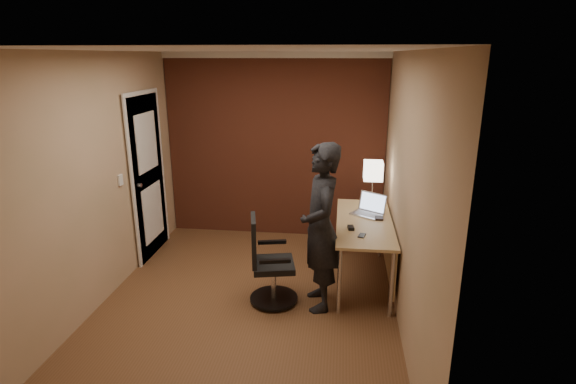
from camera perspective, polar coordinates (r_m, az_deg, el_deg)
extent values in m
plane|color=brown|center=(4.80, -5.10, -13.88)|extent=(4.00, 4.00, 0.00)
plane|color=white|center=(4.12, -6.05, 17.50)|extent=(4.00, 4.00, 0.00)
plane|color=tan|center=(6.21, -1.59, 5.77)|extent=(3.00, 0.00, 3.00)
plane|color=tan|center=(2.52, -15.44, -12.27)|extent=(3.00, 0.00, 3.00)
plane|color=tan|center=(4.84, -23.16, 1.15)|extent=(0.00, 4.00, 4.00)
plane|color=tan|center=(4.24, 14.69, -0.12)|extent=(0.00, 4.00, 4.00)
cube|color=brown|center=(6.18, -1.63, 5.72)|extent=(2.98, 0.06, 2.50)
cube|color=silver|center=(6.05, -1.75, 17.01)|extent=(3.00, 0.08, 0.08)
cube|color=silver|center=(2.25, -17.55, 16.31)|extent=(3.00, 0.08, 0.08)
cube|color=silver|center=(4.67, -24.49, 15.58)|extent=(0.08, 4.00, 0.08)
cube|color=silver|center=(4.06, 15.42, 16.45)|extent=(0.08, 4.00, 0.08)
cube|color=silver|center=(5.83, -17.41, 1.73)|extent=(0.05, 0.82, 2.02)
cube|color=silver|center=(5.83, -17.28, 1.73)|extent=(0.02, 0.92, 2.12)
cylinder|color=silver|center=(5.53, -18.36, 0.82)|extent=(0.05, 0.05, 0.05)
cube|color=silver|center=(5.24, -20.50, 1.44)|extent=(0.02, 0.08, 0.12)
cube|color=tan|center=(4.97, 9.67, -3.80)|extent=(0.60, 1.50, 0.03)
cube|color=tan|center=(5.10, 12.68, -6.89)|extent=(0.02, 1.38, 0.54)
cylinder|color=silver|center=(4.48, 6.54, -11.19)|extent=(0.04, 0.04, 0.70)
cylinder|color=silver|center=(5.73, 6.71, -4.69)|extent=(0.04, 0.04, 0.70)
cylinder|color=silver|center=(4.51, 13.03, -11.34)|extent=(0.04, 0.04, 0.70)
cylinder|color=silver|center=(5.76, 11.71, -4.85)|extent=(0.04, 0.04, 0.70)
cube|color=silver|center=(5.50, 10.53, -1.53)|extent=(0.11, 0.11, 0.01)
cylinder|color=silver|center=(5.45, 10.62, 0.04)|extent=(0.01, 0.01, 0.30)
cube|color=white|center=(5.38, 10.77, 2.69)|extent=(0.22, 0.22, 0.22)
cube|color=silver|center=(5.14, 9.98, -2.81)|extent=(0.40, 0.37, 0.01)
cube|color=silver|center=(5.20, 10.68, -1.26)|extent=(0.31, 0.23, 0.22)
cube|color=#B2CCF2|center=(5.19, 10.69, -1.29)|extent=(0.28, 0.20, 0.19)
cube|color=gray|center=(5.13, 9.99, -2.76)|extent=(0.31, 0.26, 0.00)
cube|color=black|center=(4.70, 7.98, -4.52)|extent=(0.07, 0.11, 0.03)
cube|color=black|center=(4.55, 9.36, -5.46)|extent=(0.09, 0.13, 0.01)
cube|color=black|center=(5.04, 11.49, -3.28)|extent=(0.10, 0.12, 0.02)
cylinder|color=black|center=(4.80, -1.80, -13.30)|extent=(0.50, 0.50, 0.03)
cylinder|color=silver|center=(4.71, -1.82, -11.35)|extent=(0.05, 0.05, 0.37)
cube|color=black|center=(4.62, -1.85, -9.21)|extent=(0.49, 0.49, 0.06)
cube|color=black|center=(4.50, -4.38, -6.15)|extent=(0.12, 0.37, 0.49)
cube|color=black|center=(4.77, -2.03, -6.37)|extent=(0.30, 0.11, 0.04)
cube|color=black|center=(4.35, -1.68, -8.77)|extent=(0.30, 0.11, 0.04)
imported|color=black|center=(4.41, 4.17, -4.55)|extent=(0.52, 0.69, 1.69)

